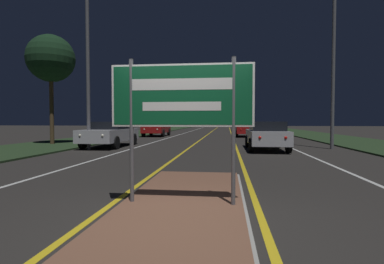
{
  "coord_description": "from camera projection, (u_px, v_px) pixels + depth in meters",
  "views": [
    {
      "loc": [
        0.75,
        -4.41,
        1.48
      ],
      "look_at": [
        0.0,
        2.0,
        1.23
      ],
      "focal_mm": 28.0,
      "sensor_mm": 36.0,
      "label": 1
    }
  ],
  "objects": [
    {
      "name": "car_receding_2",
      "position": [
        240.0,
        126.0,
        39.04
      ],
      "size": [
        1.97,
        4.57,
        1.36
      ],
      "color": "black",
      "rests_on": "ground_plane"
    },
    {
      "name": "edge_line_white_right",
      "position": [
        295.0,
        136.0,
        28.5
      ],
      "size": [
        0.1,
        70.0,
        0.01
      ],
      "color": "silver",
      "rests_on": "ground_plane"
    },
    {
      "name": "streetlight_right_near",
      "position": [
        334.0,
        14.0,
        15.24
      ],
      "size": [
        0.5,
        0.5,
        11.23
      ],
      "color": "#56565B",
      "rests_on": "ground_plane"
    },
    {
      "name": "lane_line_white_right",
      "position": [
        263.0,
        136.0,
        28.84
      ],
      "size": [
        0.12,
        70.0,
        0.01
      ],
      "color": "silver",
      "rests_on": "ground_plane"
    },
    {
      "name": "centre_line_yellow_right",
      "position": [
        232.0,
        136.0,
        29.18
      ],
      "size": [
        0.12,
        70.0,
        0.01
      ],
      "color": "gold",
      "rests_on": "ground_plane"
    },
    {
      "name": "edge_line_white_left",
      "position": [
        148.0,
        135.0,
        30.16
      ],
      "size": [
        0.1,
        70.0,
        0.01
      ],
      "color": "silver",
      "rests_on": "ground_plane"
    },
    {
      "name": "roadside_palm_left",
      "position": [
        51.0,
        59.0,
        17.8
      ],
      "size": [
        2.79,
        2.79,
        6.5
      ],
      "color": "#4C3823",
      "rests_on": "verge_left"
    },
    {
      "name": "car_approaching_0",
      "position": [
        111.0,
        133.0,
        16.99
      ],
      "size": [
        2.01,
        4.83,
        1.42
      ],
      "color": "#B7B7BC",
      "rests_on": "ground_plane"
    },
    {
      "name": "car_receding_0",
      "position": [
        266.0,
        135.0,
        15.1
      ],
      "size": [
        1.9,
        4.5,
        1.43
      ],
      "color": "#B7B7BC",
      "rests_on": "ground_plane"
    },
    {
      "name": "streetlight_left_near",
      "position": [
        87.0,
        33.0,
        15.04
      ],
      "size": [
        0.49,
        0.49,
        9.47
      ],
      "color": "#56565B",
      "rests_on": "ground_plane"
    },
    {
      "name": "car_receding_1",
      "position": [
        246.0,
        129.0,
        27.54
      ],
      "size": [
        1.95,
        4.49,
        1.37
      ],
      "color": "maroon",
      "rests_on": "ground_plane"
    },
    {
      "name": "highway_sign",
      "position": [
        181.0,
        101.0,
        4.94
      ],
      "size": [
        2.38,
        0.07,
        2.41
      ],
      "color": "#56565B",
      "rests_on": "median_island"
    },
    {
      "name": "lane_line_white_left",
      "position": [
        177.0,
        135.0,
        29.82
      ],
      "size": [
        0.12,
        70.0,
        0.01
      ],
      "color": "silver",
      "rests_on": "ground_plane"
    },
    {
      "name": "median_island",
      "position": [
        182.0,
        206.0,
        5.01
      ],
      "size": [
        2.16,
        6.18,
        0.1
      ],
      "color": "#999993",
      "rests_on": "ground_plane"
    },
    {
      "name": "verge_left",
      "position": [
        106.0,
        137.0,
        25.47
      ],
      "size": [
        5.0,
        100.0,
        0.08
      ],
      "color": "#23381E",
      "rests_on": "ground_plane"
    },
    {
      "name": "centre_line_yellow_left",
      "position": [
        206.0,
        136.0,
        29.48
      ],
      "size": [
        0.12,
        70.0,
        0.01
      ],
      "color": "gold",
      "rests_on": "ground_plane"
    },
    {
      "name": "car_approaching_1",
      "position": [
        157.0,
        128.0,
        28.49
      ],
      "size": [
        2.01,
        4.52,
        1.44
      ],
      "color": "maroon",
      "rests_on": "ground_plane"
    },
    {
      "name": "verge_right",
      "position": [
        340.0,
        139.0,
        23.27
      ],
      "size": [
        5.0,
        100.0,
        0.08
      ],
      "color": "#23381E",
      "rests_on": "ground_plane"
    },
    {
      "name": "ground_plane",
      "position": [
        177.0,
        218.0,
        4.52
      ],
      "size": [
        160.0,
        160.0,
        0.0
      ],
      "primitive_type": "plane",
      "color": "#282623"
    }
  ]
}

